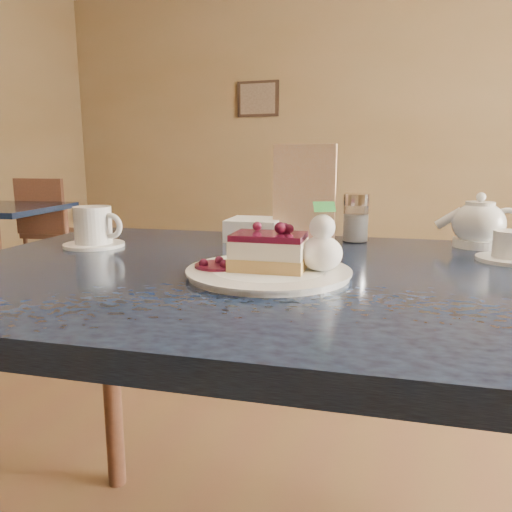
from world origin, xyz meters
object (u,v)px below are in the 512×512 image
(cheesecake_slice, at_px, (269,252))
(tea_set, at_px, (484,229))
(coffee_set, at_px, (94,229))
(dessert_plate, at_px, (269,273))
(main_table, at_px, (275,312))

(cheesecake_slice, height_order, tea_set, tea_set)
(coffee_set, bearing_deg, dessert_plate, -17.03)
(main_table, height_order, dessert_plate, dessert_plate)
(main_table, bearing_deg, tea_set, 36.97)
(dessert_plate, bearing_deg, main_table, 95.09)
(cheesecake_slice, distance_m, coffee_set, 0.51)
(coffee_set, height_order, tea_set, tea_set)
(coffee_set, distance_m, tea_set, 0.92)
(dessert_plate, xyz_separation_m, coffee_set, (-0.49, 0.15, 0.04))
(main_table, height_order, coffee_set, coffee_set)
(main_table, xyz_separation_m, tea_set, (0.40, 0.36, 0.13))
(cheesecake_slice, bearing_deg, coffee_set, 157.89)
(cheesecake_slice, distance_m, tea_set, 0.57)
(dessert_plate, bearing_deg, cheesecake_slice, 26.57)
(dessert_plate, relative_size, coffee_set, 1.91)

